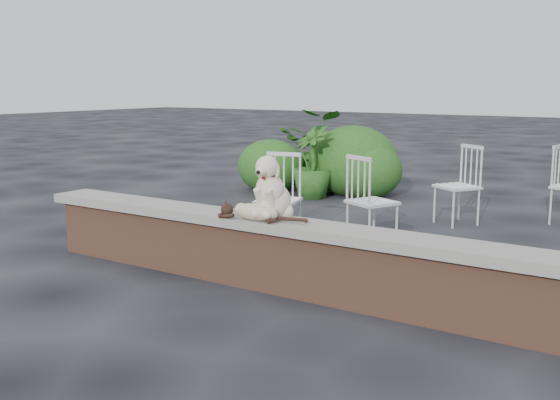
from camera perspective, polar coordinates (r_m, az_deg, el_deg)
The scene contains 11 objects.
ground at distance 5.14m, azimuth 5.15°, elevation -8.78°, with size 60.00×60.00×0.00m, color black.
brick_wall at distance 5.06m, azimuth 5.19°, elevation -6.11°, with size 6.00×0.30×0.50m, color brown.
capstone at distance 4.99m, azimuth 5.24°, elevation -2.91°, with size 6.20×0.40×0.08m, color slate.
dog at distance 5.28m, azimuth -0.56°, elevation 1.23°, with size 0.35×0.46×0.53m, color beige, non-canonical shape.
cat at distance 5.23m, azimuth -2.21°, elevation -0.96°, with size 0.89×0.21×0.15m, color tan, non-canonical shape.
chair_a at distance 6.84m, azimuth -0.16°, elevation 0.10°, with size 0.56×0.56×0.94m, color white, non-canonical shape.
chair_b at distance 8.04m, azimuth 15.15°, elevation 1.25°, with size 0.56×0.56×0.94m, color white, non-canonical shape.
chair_c at distance 6.82m, azimuth 8.03°, elevation -0.04°, with size 0.56×0.56×0.94m, color white, non-canonical shape.
potted_plant_a at distance 10.61m, azimuth 3.20°, elevation 4.53°, with size 1.13×0.98×1.26m, color #1C4915.
potted_plant_b at distance 9.56m, azimuth 2.80°, elevation 3.32°, with size 0.59×0.59×1.06m, color #1C4915.
shrubbery at distance 10.00m, azimuth 4.91°, elevation 3.06°, with size 2.56×1.56×1.09m.
Camera 1 is at (2.29, -4.29, 1.66)m, focal length 42.07 mm.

